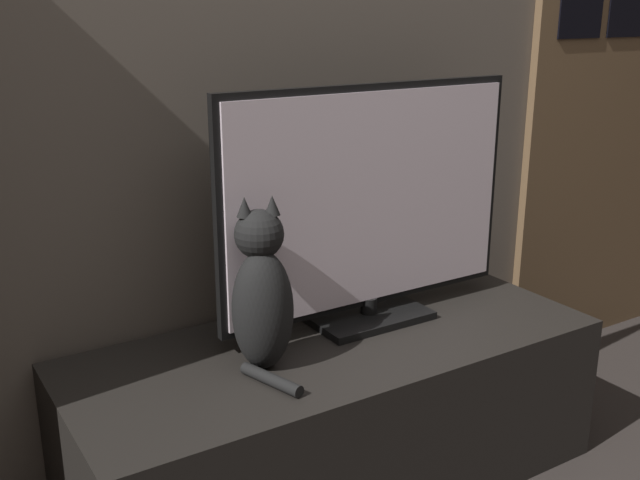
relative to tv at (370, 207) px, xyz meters
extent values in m
cube|color=black|center=(-0.15, -0.07, -0.51)|extent=(1.35, 0.55, 0.40)
cube|color=black|center=(0.00, 0.00, -0.30)|extent=(0.32, 0.19, 0.02)
cylinder|color=black|center=(0.00, 0.00, -0.27)|extent=(0.04, 0.04, 0.04)
cube|color=black|center=(0.00, 0.00, 0.02)|extent=(0.86, 0.02, 0.58)
cube|color=silver|center=(0.00, -0.01, 0.02)|extent=(0.82, 0.01, 0.54)
ellipsoid|color=black|center=(-0.37, -0.10, -0.17)|extent=(0.17, 0.17, 0.29)
ellipsoid|color=silver|center=(-0.35, -0.06, -0.18)|extent=(0.09, 0.06, 0.16)
sphere|color=black|center=(-0.36, -0.08, 0.00)|extent=(0.14, 0.14, 0.11)
cone|color=black|center=(-0.39, -0.07, 0.07)|extent=(0.04, 0.04, 0.04)
cone|color=black|center=(-0.33, -0.09, 0.07)|extent=(0.04, 0.04, 0.04)
cylinder|color=black|center=(-0.40, -0.19, -0.30)|extent=(0.08, 0.17, 0.03)
cube|color=brown|center=(1.21, 0.21, 0.31)|extent=(0.84, 0.03, 2.05)
cube|color=black|center=(0.97, 0.19, 0.50)|extent=(0.20, 0.01, 0.22)
cube|color=black|center=(1.21, 0.19, 0.50)|extent=(0.20, 0.01, 0.22)
camera|label=1|loc=(-1.09, -1.50, 0.49)|focal=42.00mm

